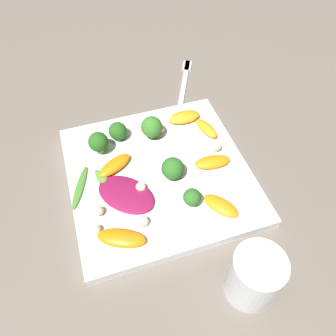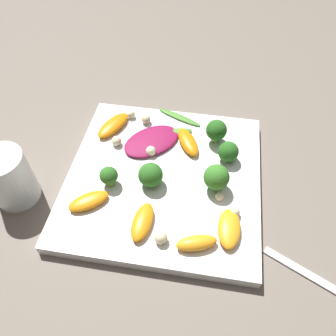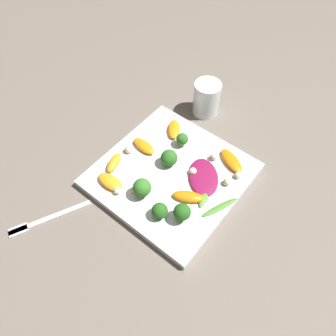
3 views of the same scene
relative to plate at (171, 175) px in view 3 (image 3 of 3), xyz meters
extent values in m
plane|color=#6B6056|center=(0.00, 0.00, -0.01)|extent=(2.40, 2.40, 0.00)
cube|color=white|center=(0.00, 0.00, 0.00)|extent=(0.31, 0.31, 0.02)
cylinder|color=white|center=(-0.23, -0.06, 0.04)|extent=(0.07, 0.07, 0.09)
cube|color=silver|center=(0.24, -0.13, -0.01)|extent=(0.16, 0.09, 0.01)
cube|color=silver|center=(0.30, -0.16, -0.01)|extent=(0.04, 0.04, 0.01)
ellipsoid|color=maroon|center=(-0.03, 0.07, 0.01)|extent=(0.12, 0.12, 0.01)
ellipsoid|color=orange|center=(-0.10, -0.07, 0.02)|extent=(0.07, 0.06, 0.01)
ellipsoid|color=orange|center=(0.11, -0.09, 0.02)|extent=(0.03, 0.06, 0.02)
ellipsoid|color=orange|center=(0.03, 0.07, 0.02)|extent=(0.06, 0.07, 0.02)
ellipsoid|color=orange|center=(-0.02, -0.09, 0.02)|extent=(0.03, 0.07, 0.02)
ellipsoid|color=orange|center=(-0.11, 0.09, 0.02)|extent=(0.06, 0.08, 0.01)
ellipsoid|color=orange|center=(0.06, -0.11, 0.02)|extent=(0.06, 0.04, 0.02)
cylinder|color=#84AD5B|center=(0.08, -0.01, 0.02)|extent=(0.01, 0.01, 0.02)
sphere|color=#387A28|center=(0.08, -0.01, 0.04)|extent=(0.04, 0.04, 0.04)
cylinder|color=#84AD5B|center=(0.10, 0.05, 0.01)|extent=(0.02, 0.02, 0.01)
sphere|color=#26601E|center=(0.10, 0.05, 0.03)|extent=(0.03, 0.03, 0.03)
cylinder|color=#84AD5B|center=(-0.08, -0.03, 0.02)|extent=(0.01, 0.01, 0.01)
sphere|color=#2D6B23|center=(-0.08, -0.03, 0.03)|extent=(0.03, 0.03, 0.03)
cylinder|color=#7A9E51|center=(-0.02, -0.02, 0.02)|extent=(0.01, 0.01, 0.01)
sphere|color=#2D6B23|center=(-0.02, -0.02, 0.03)|extent=(0.04, 0.04, 0.04)
cylinder|color=#84AD5B|center=(0.08, 0.09, 0.02)|extent=(0.01, 0.01, 0.02)
sphere|color=#26601E|center=(0.08, 0.09, 0.04)|extent=(0.04, 0.04, 0.04)
ellipsoid|color=#47842D|center=(0.01, 0.14, 0.01)|extent=(0.09, 0.05, 0.00)
ellipsoid|color=#518E33|center=(0.00, 0.09, 0.01)|extent=(0.07, 0.04, 0.01)
sphere|color=beige|center=(-0.03, 0.04, 0.02)|extent=(0.02, 0.02, 0.02)
sphere|color=beige|center=(-0.09, 0.05, 0.02)|extent=(0.02, 0.02, 0.02)
sphere|color=beige|center=(-0.08, 0.12, 0.02)|extent=(0.02, 0.02, 0.02)
sphere|color=beige|center=(-0.05, 0.11, 0.02)|extent=(0.02, 0.02, 0.02)
sphere|color=beige|center=(0.02, -0.12, 0.02)|extent=(0.02, 0.02, 0.02)
sphere|color=beige|center=(0.09, -0.03, 0.02)|extent=(0.01, 0.01, 0.01)
sphere|color=beige|center=(0.11, -0.06, 0.02)|extent=(0.02, 0.02, 0.02)
camera|label=1|loc=(-0.34, 0.09, 0.46)|focal=35.00mm
camera|label=2|loc=(0.06, -0.32, 0.43)|focal=35.00mm
camera|label=3|loc=(0.33, 0.26, 0.62)|focal=35.00mm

